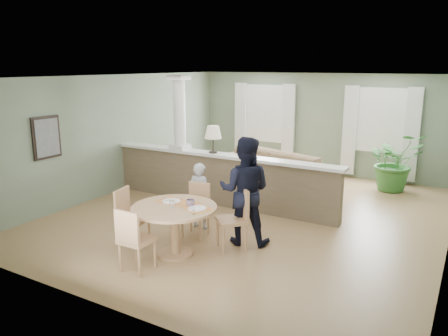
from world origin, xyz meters
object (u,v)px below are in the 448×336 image
Objects in this scene: houseplant at (394,162)px; chair_far_boy at (197,207)px; child_person at (200,196)px; chair_side at (129,215)px; dining_table at (175,217)px; man_person at (245,191)px; chair_far_man at (236,216)px; sofa at (263,172)px; chair_near at (133,238)px.

houseplant reaches higher than chair_far_boy.
houseplant is 5.07m from child_person.
child_person reaches higher than chair_far_boy.
houseplant is 6.45m from chair_side.
dining_table is 0.89m from chair_far_boy.
dining_table is 0.73× the size of man_person.
child_person is 0.68× the size of man_person.
man_person is (-1.60, -4.55, 0.20)m from houseplant.
chair_far_man is 0.56× the size of man_person.
man_person reaches higher than dining_table.
sofa is 3.12× the size of chair_far_man.
man_person is (1.56, 1.08, 0.36)m from chair_side.
child_person reaches higher than chair_side.
man_person is (0.00, 0.28, 0.35)m from chair_far_man.
man_person is at bearing -0.64° from chair_far_boy.
man_person reaches higher than child_person.
houseplant is at bearing -40.14° from chair_side.
man_person reaches higher than houseplant.
dining_table is 0.87m from chair_side.
child_person is at bearing -121.05° from houseplant.
chair_far_man is at bearing 45.16° from dining_table.
chair_near is (0.18, -4.71, 0.07)m from sofa.
dining_table is at bearing 106.22° from child_person.
child_person reaches higher than chair_far_man.
chair_far_boy is 0.95× the size of chair_side.
chair_far_man is 1.13m from child_person.
dining_table is at bearing -112.55° from houseplant.
chair_far_man reaches higher than chair_near.
child_person is at bearing 106.23° from chair_far_boy.
houseplant is at bearing -126.04° from man_person.
sofa is at bearing 152.74° from chair_far_man.
chair_near is at bearing 47.10° from man_person.
man_person reaches higher than chair_near.
sofa is at bearing -18.06° from chair_side.
man_person reaches higher than chair_far_boy.
chair_side is 1.39m from child_person.
chair_side is at bearing -45.64° from chair_near.
houseplant reaches higher than child_person.
chair_near is 0.79× the size of child_person.
chair_near is (0.00, -1.64, 0.02)m from chair_far_boy.
man_person is (0.87, 0.12, 0.39)m from chair_far_boy.
child_person reaches higher than dining_table.
chair_near is at bearing 95.60° from child_person.
dining_table is (0.35, -3.94, 0.18)m from sofa.
child_person reaches higher than chair_near.
dining_table is at bearing -90.05° from chair_far_man.
man_person is at bearing -66.16° from chair_side.
chair_near reaches higher than chair_far_boy.
man_person is (1.02, -0.20, 0.29)m from child_person.
dining_table is 0.99m from chair_far_man.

